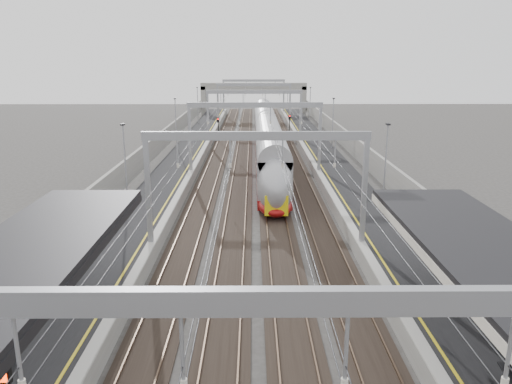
{
  "coord_description": "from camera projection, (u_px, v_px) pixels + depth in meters",
  "views": [
    {
      "loc": [
        -0.2,
        -6.06,
        11.51
      ],
      "look_at": [
        0.0,
        25.31,
        3.18
      ],
      "focal_mm": 35.0,
      "sensor_mm": 36.0,
      "label": 1
    }
  ],
  "objects": [
    {
      "name": "overbridge",
      "position": [
        254.0,
        91.0,
        104.1
      ],
      "size": [
        22.0,
        2.2,
        6.9
      ],
      "color": "gray",
      "rests_on": "ground"
    },
    {
      "name": "overhead_line",
      "position": [
        255.0,
        108.0,
        57.12
      ],
      "size": [
        13.0,
        140.0,
        6.6
      ],
      "color": "gray",
      "rests_on": "platform_left"
    },
    {
      "name": "train",
      "position": [
        267.0,
        143.0,
        57.99
      ],
      "size": [
        2.71,
        49.4,
        4.29
      ],
      "color": "maroon",
      "rests_on": "ground"
    },
    {
      "name": "platform_left",
      "position": [
        178.0,
        169.0,
        52.12
      ],
      "size": [
        4.0,
        120.0,
        1.0
      ],
      "primitive_type": "cube",
      "color": "black",
      "rests_on": "ground"
    },
    {
      "name": "wall_left",
      "position": [
        147.0,
        158.0,
        51.82
      ],
      "size": [
        0.3,
        120.0,
        3.2
      ],
      "primitive_type": "cube",
      "color": "gray",
      "rests_on": "ground"
    },
    {
      "name": "signal_green",
      "position": [
        218.0,
        125.0,
        72.08
      ],
      "size": [
        0.32,
        0.32,
        3.48
      ],
      "color": "black",
      "rests_on": "ground"
    },
    {
      "name": "platform_right",
      "position": [
        331.0,
        168.0,
        52.22
      ],
      "size": [
        4.0,
        120.0,
        1.0
      ],
      "primitive_type": "cube",
      "color": "black",
      "rests_on": "ground"
    },
    {
      "name": "signal_red_near",
      "position": [
        274.0,
        119.0,
        78.96
      ],
      "size": [
        0.32,
        0.32,
        3.48
      ],
      "color": "black",
      "rests_on": "ground"
    },
    {
      "name": "wall_right",
      "position": [
        362.0,
        158.0,
        51.96
      ],
      "size": [
        0.3,
        120.0,
        3.2
      ],
      "primitive_type": "cube",
      "color": "gray",
      "rests_on": "ground"
    },
    {
      "name": "tracks",
      "position": [
        255.0,
        173.0,
        52.29
      ],
      "size": [
        11.4,
        140.0,
        0.2
      ],
      "color": "black",
      "rests_on": "ground"
    },
    {
      "name": "signal_red_far",
      "position": [
        289.0,
        122.0,
        75.96
      ],
      "size": [
        0.32,
        0.32,
        3.48
      ],
      "color": "black",
      "rests_on": "ground"
    }
  ]
}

